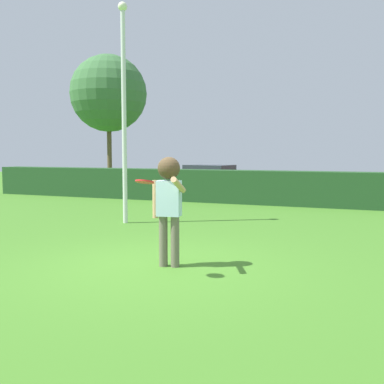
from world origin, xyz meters
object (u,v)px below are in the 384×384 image
Objects in this scene: lamppost at (124,103)px; frisbee at (145,182)px; parked_car_red at (209,176)px; person at (169,196)px; oak_tree at (109,94)px.

frisbee is at bearing -56.38° from lamppost.
lamppost is 1.28× the size of parked_car_red.
person is 0.32× the size of lamppost.
parked_car_red is (-4.42, 15.10, -0.76)m from frisbee.
oak_tree is at bearing 123.97° from frisbee.
oak_tree reaches higher than parked_car_red.
frisbee reaches higher than parked_car_red.
lamppost reaches higher than person.
frisbee is (-0.03, -0.77, 0.27)m from person.
lamppost is (-2.98, 4.48, 1.72)m from frisbee.
person is 0.25× the size of oak_tree.
oak_tree is (-10.56, 14.85, 3.91)m from person.
lamppost is 13.60m from oak_tree.
person reaches higher than parked_car_red.
oak_tree reaches higher than person.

